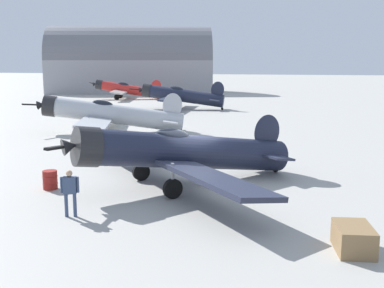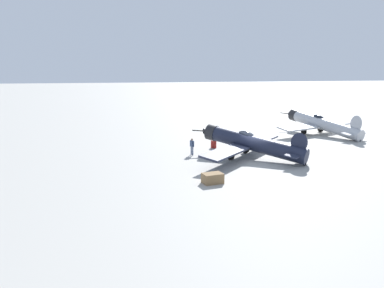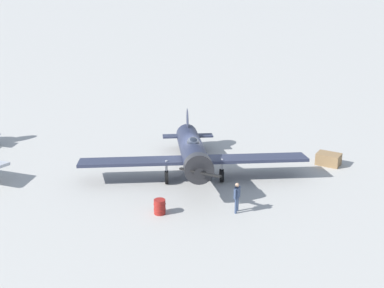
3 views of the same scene
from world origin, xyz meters
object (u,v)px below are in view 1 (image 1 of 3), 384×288
(airplane_foreground, at_px, (181,152))
(airplane_mid_apron, at_px, (109,114))
(fuel_drum, at_px, (50,180))
(airplane_outer_stand, at_px, (126,89))
(ground_crew_mechanic, at_px, (70,189))
(equipment_crate, at_px, (353,239))
(airplane_far_line, at_px, (180,95))

(airplane_foreground, relative_size, airplane_mid_apron, 0.89)
(fuel_drum, bearing_deg, airplane_outer_stand, 110.22)
(airplane_mid_apron, height_order, ground_crew_mechanic, airplane_mid_apron)
(equipment_crate, bearing_deg, airplane_foreground, 140.92)
(ground_crew_mechanic, xyz_separation_m, fuel_drum, (-2.73, 2.98, -0.61))
(equipment_crate, distance_m, fuel_drum, 12.55)
(airplane_foreground, xyz_separation_m, airplane_far_line, (-10.27, 32.56, 0.11))
(ground_crew_mechanic, height_order, equipment_crate, ground_crew_mechanic)
(ground_crew_mechanic, relative_size, fuel_drum, 2.08)
(airplane_mid_apron, relative_size, airplane_outer_stand, 1.10)
(airplane_foreground, relative_size, equipment_crate, 6.75)
(equipment_crate, xyz_separation_m, fuel_drum, (-12.07, 3.45, 0.02))
(airplane_outer_stand, xyz_separation_m, fuel_drum, (17.33, -47.06, -1.05))
(fuel_drum, bearing_deg, ground_crew_mechanic, -47.42)
(airplane_far_line, height_order, equipment_crate, airplane_far_line)
(ground_crew_mechanic, height_order, fuel_drum, ground_crew_mechanic)
(equipment_crate, relative_size, fuel_drum, 2.03)
(airplane_far_line, bearing_deg, fuel_drum, 91.75)
(airplane_far_line, xyz_separation_m, airplane_outer_stand, (-12.26, 12.38, -0.14))
(airplane_mid_apron, bearing_deg, airplane_outer_stand, -88.73)
(ground_crew_mechanic, xyz_separation_m, equipment_crate, (9.33, -0.48, -0.63))
(airplane_far_line, relative_size, airplane_outer_stand, 0.98)
(airplane_far_line, distance_m, fuel_drum, 35.07)
(airplane_foreground, bearing_deg, equipment_crate, 96.42)
(airplane_mid_apron, distance_m, ground_crew_mechanic, 20.10)
(equipment_crate, bearing_deg, airplane_outer_stand, 120.20)
(airplane_foreground, xyz_separation_m, airplane_mid_apron, (-10.03, 13.52, -0.05))
(airplane_outer_stand, relative_size, ground_crew_mechanic, 6.74)
(airplane_foreground, relative_size, ground_crew_mechanic, 6.58)
(airplane_outer_stand, height_order, equipment_crate, airplane_outer_stand)
(airplane_foreground, height_order, airplane_outer_stand, airplane_foreground)
(airplane_far_line, height_order, ground_crew_mechanic, airplane_far_line)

